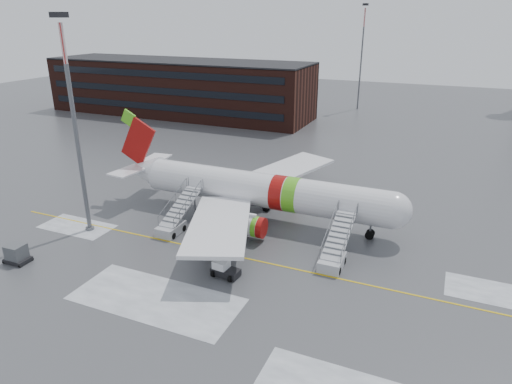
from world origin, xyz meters
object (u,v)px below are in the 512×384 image
at_px(airstair_fwd, 334,253).
at_px(uld_container, 17,254).
at_px(airliner, 255,190).
at_px(airstair_aft, 175,222).
at_px(light_mast_near, 75,125).
at_px(pushback_tug, 224,269).

height_order(airstair_fwd, uld_container, airstair_fwd).
relative_size(airliner, airstair_aft, 4.55).
bearing_deg(airstair_fwd, airliner, 148.93).
relative_size(uld_container, light_mast_near, 0.10).
bearing_deg(airstair_aft, airstair_fwd, 0.00).
distance_m(airliner, airstair_fwd, 12.88).
bearing_deg(airliner, airstair_fwd, -31.07).
relative_size(airliner, airstair_fwd, 4.55).
distance_m(airstair_fwd, pushback_tug, 10.31).
height_order(pushback_tug, light_mast_near, light_mast_near).
distance_m(airliner, light_mast_near, 19.84).
distance_m(airstair_aft, pushback_tug, 10.80).
height_order(airstair_fwd, airstair_aft, same).
height_order(airliner, airstair_fwd, airliner).
bearing_deg(airliner, light_mast_near, -146.63).
distance_m(uld_container, light_mast_near, 13.44).
distance_m(airstair_fwd, light_mast_near, 28.21).
relative_size(airliner, light_mast_near, 1.60).
xyz_separation_m(airliner, airstair_fwd, (10.85, -6.54, -2.35)).
height_order(airstair_aft, light_mast_near, light_mast_near).
xyz_separation_m(airstair_aft, light_mast_near, (-8.60, -3.44, 10.38)).
xyz_separation_m(airstair_aft, uld_container, (-9.81, -11.59, -0.23)).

